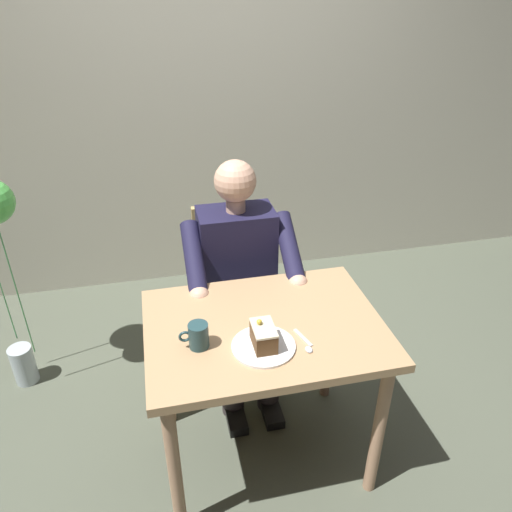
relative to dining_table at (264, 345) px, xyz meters
The scene contains 9 objects.
ground_plane 0.63m from the dining_table, ahead, with size 14.00×14.00×0.00m, color #505545.
cafe_rear_panel 1.89m from the dining_table, 90.00° to the right, with size 6.40×0.12×3.00m, color beige.
dining_table is the anchor object (origin of this frame).
chair 0.68m from the dining_table, 90.00° to the right, with size 0.42×0.42×0.90m.
seated_person 0.49m from the dining_table, 90.00° to the right, with size 0.53×0.58×1.20m.
dessert_plate 0.17m from the dining_table, 74.99° to the left, with size 0.23×0.23×0.01m, color white.
cake_slice 0.21m from the dining_table, 74.92° to the left, with size 0.08×0.13×0.10m.
coffee_cup 0.31m from the dining_table, 15.45° to the left, with size 0.11×0.07×0.10m.
dessert_spoon 0.22m from the dining_table, 128.29° to the left, with size 0.04×0.14×0.01m.
Camera 1 is at (0.36, 1.45, 1.90)m, focal length 34.06 mm.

